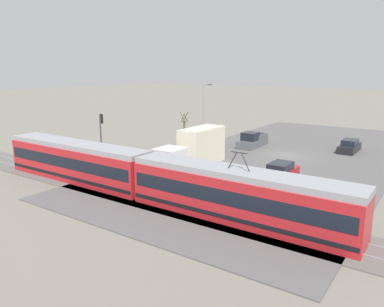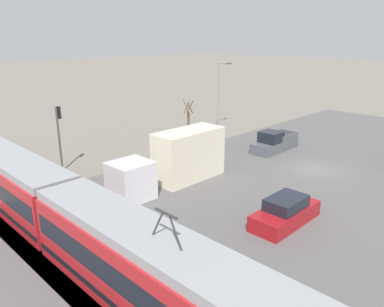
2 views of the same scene
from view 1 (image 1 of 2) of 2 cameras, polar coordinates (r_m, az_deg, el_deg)
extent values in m
plane|color=slate|center=(43.33, 14.13, -0.36)|extent=(320.00, 320.00, 0.00)
cube|color=#565454|center=(43.32, 14.13, -0.31)|extent=(22.19, 50.58, 0.08)
cube|color=#5B5954|center=(26.71, -1.00, -8.09)|extent=(65.73, 4.40, 0.08)
cube|color=gray|center=(27.22, -0.11, -7.43)|extent=(64.41, 0.10, 0.14)
cube|color=gray|center=(26.13, -1.93, -8.32)|extent=(64.41, 0.10, 0.14)
cube|color=#B21E23|center=(24.17, 7.01, -6.72)|extent=(15.37, 2.67, 2.89)
cube|color=black|center=(24.06, 7.03, -5.95)|extent=(14.91, 2.70, 0.96)
cube|color=black|center=(24.49, 6.95, -8.69)|extent=(15.22, 2.71, 0.27)
cube|color=gray|center=(23.68, 7.11, -2.95)|extent=(15.37, 2.46, 0.41)
cube|color=#B21E23|center=(34.06, -17.09, -1.44)|extent=(15.37, 2.67, 2.89)
cube|color=black|center=(33.98, -17.12, -0.87)|extent=(14.91, 2.70, 0.96)
cube|color=black|center=(34.29, -16.99, -2.89)|extent=(15.22, 2.71, 0.27)
cube|color=gray|center=(33.71, -17.27, 1.28)|extent=(15.37, 2.46, 0.41)
cylinder|color=#2D2D33|center=(23.29, 8.14, -1.32)|extent=(0.66, 0.07, 1.15)
cylinder|color=#2D2D33|center=(23.69, 6.20, -1.03)|extent=(0.66, 0.07, 1.15)
cube|color=#2D2D33|center=(23.36, 7.20, 0.14)|extent=(1.10, 0.08, 0.06)
cube|color=silver|center=(34.01, -3.37, -1.25)|extent=(2.33, 2.55, 2.50)
cube|color=beige|center=(38.05, 1.49, 1.19)|extent=(2.33, 5.41, 3.67)
cube|color=#196B38|center=(38.62, 0.04, 1.92)|extent=(0.02, 2.71, 0.92)
cube|color=#4C5156|center=(47.27, 9.20, 1.60)|extent=(1.94, 5.25, 0.91)
cube|color=black|center=(46.44, 8.85, 2.61)|extent=(1.78, 1.79, 0.99)
cube|color=#4C5156|center=(48.49, 8.85, 2.76)|extent=(0.12, 2.63, 0.53)
cube|color=#4C5156|center=(47.76, 10.77, 2.54)|extent=(0.12, 2.63, 0.53)
cube|color=#4C5156|center=(49.39, 10.50, 2.88)|extent=(1.78, 0.21, 0.53)
cube|color=red|center=(49.85, 9.73, 2.48)|extent=(0.14, 0.04, 0.18)
cube|color=maroon|center=(33.39, 13.26, -3.25)|extent=(1.88, 4.69, 0.91)
cube|color=black|center=(33.18, 13.33, -1.94)|extent=(1.61, 2.44, 0.67)
cube|color=black|center=(47.56, 22.86, 0.78)|extent=(1.77, 4.70, 0.84)
cube|color=black|center=(47.43, 22.93, 1.64)|extent=(1.53, 2.45, 0.61)
cylinder|color=#47474C|center=(39.04, -13.69, 2.10)|extent=(0.16, 0.16, 5.14)
cube|color=black|center=(38.84, -13.65, 5.18)|extent=(0.28, 0.22, 0.95)
sphere|color=red|center=(38.88, -13.55, 5.67)|extent=(0.18, 0.18, 0.18)
sphere|color=#3C2C06|center=(38.91, -13.52, 5.20)|extent=(0.18, 0.18, 0.18)
sphere|color=black|center=(38.96, -13.50, 4.73)|extent=(0.18, 0.18, 0.18)
cylinder|color=brown|center=(48.55, -1.19, 3.18)|extent=(0.24, 0.24, 2.95)
cylinder|color=brown|center=(48.41, -1.44, 5.48)|extent=(0.09, 0.84, 1.14)
cylinder|color=brown|center=(48.05, -1.37, 5.55)|extent=(1.00, 0.09, 1.38)
cylinder|color=brown|center=(48.12, -0.96, 5.43)|extent=(0.09, 0.84, 1.14)
cylinder|color=brown|center=(48.45, -1.02, 5.61)|extent=(1.00, 0.09, 1.38)
cylinder|color=gray|center=(52.19, 1.77, 6.44)|extent=(0.20, 0.20, 7.62)
cylinder|color=gray|center=(52.58, 2.28, 10.52)|extent=(0.12, 1.60, 0.12)
cube|color=#515156|center=(53.22, 2.72, 10.47)|extent=(0.36, 0.60, 0.18)
camera|label=2|loc=(12.89, 27.56, 14.16)|focal=35.00mm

